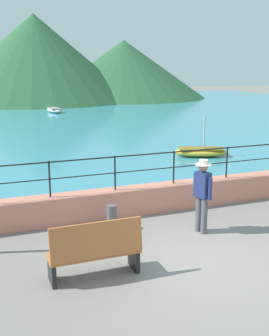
% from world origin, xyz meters
% --- Properties ---
extents(ground_plane, '(120.00, 120.00, 0.00)m').
position_xyz_m(ground_plane, '(0.00, 0.00, 0.00)').
color(ground_plane, slate).
extents(promenade_wall, '(20.00, 0.56, 0.70)m').
position_xyz_m(promenade_wall, '(0.00, 3.20, 0.35)').
color(promenade_wall, tan).
rests_on(promenade_wall, ground).
extents(railing, '(18.44, 0.04, 0.90)m').
position_xyz_m(railing, '(0.00, 3.20, 1.32)').
color(railing, black).
rests_on(railing, promenade_wall).
extents(lake_water, '(64.00, 44.32, 0.06)m').
position_xyz_m(lake_water, '(0.00, 25.84, 0.03)').
color(lake_water, teal).
rests_on(lake_water, ground).
extents(hill_main, '(21.68, 21.68, 9.06)m').
position_xyz_m(hill_main, '(2.79, 40.84, 4.53)').
color(hill_main, '#285633').
rests_on(hill_main, ground).
extents(hill_secondary, '(18.98, 18.98, 6.55)m').
position_xyz_m(hill_secondary, '(12.84, 40.67, 3.27)').
color(hill_secondary, '#285633').
rests_on(hill_secondary, ground).
extents(bench_main, '(1.70, 0.56, 1.13)m').
position_xyz_m(bench_main, '(-2.24, 0.16, 0.56)').
color(bench_main, '#B76633').
rests_on(bench_main, ground).
extents(person_walking, '(0.38, 0.55, 1.75)m').
position_xyz_m(person_walking, '(0.68, 1.40, 0.98)').
color(person_walking, '#4C4C56').
rests_on(person_walking, ground).
extents(bollard, '(0.24, 0.24, 0.61)m').
position_xyz_m(bollard, '(-1.23, 2.30, 0.31)').
color(bollard, '#4C4C51').
rests_on(bollard, ground).
extents(boat_1, '(1.14, 2.38, 0.36)m').
position_xyz_m(boat_1, '(2.13, 27.61, 0.26)').
color(boat_1, white).
rests_on(boat_1, lake_water).
extents(boat_2, '(2.47, 1.69, 1.72)m').
position_xyz_m(boat_2, '(4.79, 8.56, 0.26)').
color(boat_2, gold).
rests_on(boat_2, lake_water).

